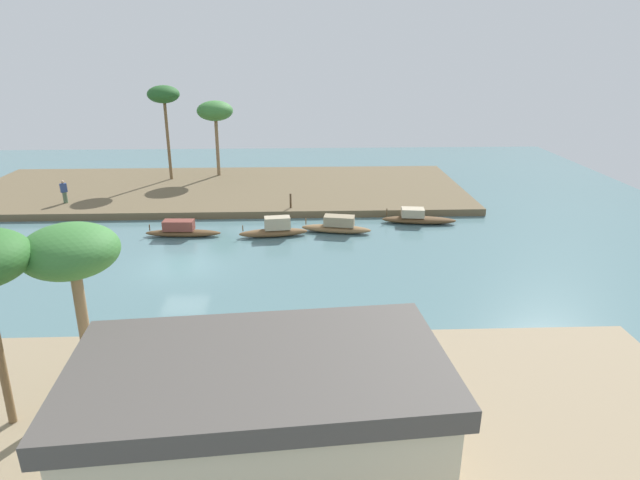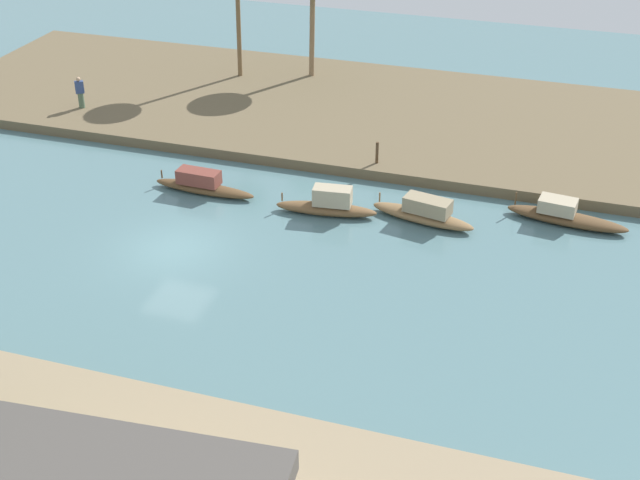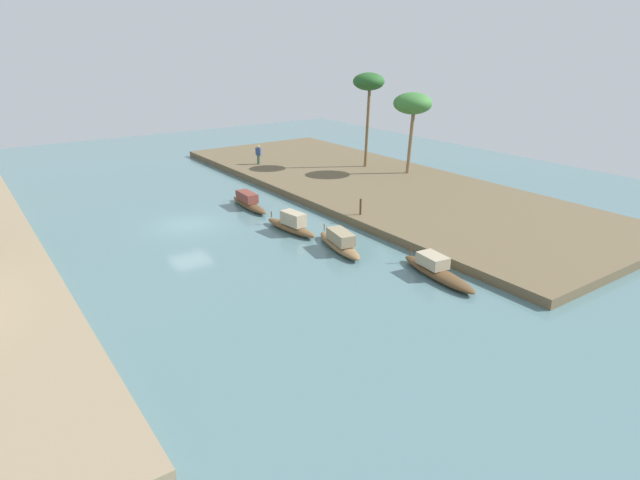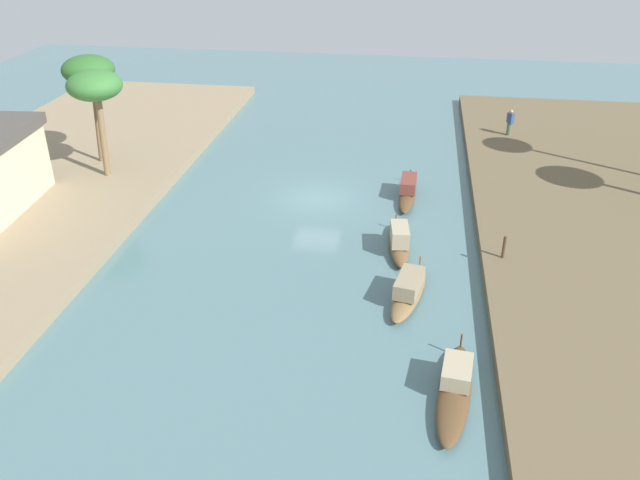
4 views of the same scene
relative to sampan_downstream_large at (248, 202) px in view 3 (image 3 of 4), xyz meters
The scene contains 10 objects.
river_water 4.97m from the sampan_downstream_large, 101.08° to the left, with size 71.05×71.05×0.00m, color slate.
riverbank_left 10.74m from the sampan_downstream_large, 95.09° to the right, with size 39.92×14.46×0.51m, color brown.
sampan_downstream_large is the anchor object (origin of this frame).
sampan_upstream_small 5.97m from the sampan_downstream_large, behind, with size 4.46×1.38×1.29m.
sampan_with_tall_canopy 15.78m from the sampan_downstream_large, behind, with size 5.14×1.65×1.06m.
sampan_with_red_awning 10.00m from the sampan_downstream_large, behind, with size 4.68×1.89×1.13m.
person_on_near_bank 11.70m from the sampan_downstream_large, 32.55° to the right, with size 0.52×0.46×1.70m.
mooring_post 8.19m from the sampan_downstream_large, 147.86° to the right, with size 0.14×0.14×1.05m, color #4C3823.
palm_tree_left_near 16.01m from the sampan_downstream_large, 91.10° to the right, with size 3.12×3.12×6.53m.
palm_tree_left_far 15.82m from the sampan_downstream_large, 74.90° to the right, with size 2.65×2.65×7.92m.
Camera 3 is at (-30.92, 11.48, 10.88)m, focal length 29.92 mm.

